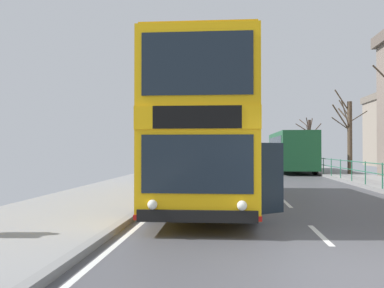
{
  "coord_description": "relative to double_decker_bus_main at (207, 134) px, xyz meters",
  "views": [
    {
      "loc": [
        -1.85,
        -5.81,
        1.76
      ],
      "look_at": [
        -2.89,
        5.03,
        1.92
      ],
      "focal_mm": 37.03,
      "sensor_mm": 36.0,
      "label": 1
    }
  ],
  "objects": [
    {
      "name": "bare_tree_far_02",
      "position": [
        8.75,
        14.56,
        0.51
      ],
      "size": [
        2.74,
        1.95,
        5.69
      ],
      "color": "#4C3D2D",
      "rests_on": "ground"
    },
    {
      "name": "background_bus_far_lane",
      "position": [
        5.51,
        18.4,
        -0.61
      ],
      "size": [
        2.72,
        9.28,
        3.08
      ],
      "color": "#19512D",
      "rests_on": "ground"
    },
    {
      "name": "ground",
      "position": [
        1.88,
        -7.14,
        -2.25
      ],
      "size": [
        15.8,
        140.0,
        0.2
      ],
      "color": "#4C4C51"
    },
    {
      "name": "bare_tree_far_00",
      "position": [
        8.59,
        27.09,
        0.43
      ],
      "size": [
        2.6,
        3.01,
        4.85
      ],
      "color": "#423328",
      "rests_on": "ground"
    },
    {
      "name": "double_decker_bus_main",
      "position": [
        0.0,
        0.0,
        0.0
      ],
      "size": [
        3.39,
        10.57,
        4.37
      ],
      "color": "#F4B20F",
      "rests_on": "ground"
    },
    {
      "name": "pedestrian_railing_far_kerb",
      "position": [
        7.05,
        6.22,
        -1.42
      ],
      "size": [
        0.05,
        29.09,
        1.08
      ],
      "color": "#236B4C",
      "rests_on": "ground"
    }
  ]
}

